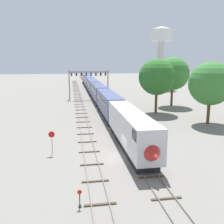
% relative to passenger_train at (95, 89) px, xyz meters
% --- Properties ---
extents(ground_plane, '(400.00, 400.00, 0.00)m').
position_rel_passenger_train_xyz_m(ground_plane, '(-2.00, -51.71, -2.61)').
color(ground_plane, gray).
extents(track_main, '(2.60, 200.00, 0.16)m').
position_rel_passenger_train_xyz_m(track_main, '(0.00, 8.29, -2.54)').
color(track_main, slate).
rests_on(track_main, ground).
extents(track_near, '(2.60, 160.00, 0.16)m').
position_rel_passenger_train_xyz_m(track_near, '(-5.50, -11.71, -2.54)').
color(track_near, slate).
rests_on(track_near, ground).
extents(passenger_train, '(3.04, 116.19, 4.80)m').
position_rel_passenger_train_xyz_m(passenger_train, '(0.00, 0.00, 0.00)').
color(passenger_train, silver).
rests_on(passenger_train, ground).
extents(signal_gantry, '(12.10, 0.49, 8.60)m').
position_rel_passenger_train_xyz_m(signal_gantry, '(-2.25, -4.16, 3.77)').
color(signal_gantry, '#999BA0').
rests_on(signal_gantry, ground).
extents(water_tower, '(8.82, 8.82, 24.77)m').
position_rel_passenger_train_xyz_m(water_tower, '(29.04, 21.88, 16.47)').
color(water_tower, beige).
rests_on(water_tower, ground).
extents(switch_stand, '(0.36, 0.24, 1.46)m').
position_rel_passenger_train_xyz_m(switch_stand, '(-7.10, -61.72, -2.09)').
color(switch_stand, black).
rests_on(switch_stand, ground).
extents(stop_sign, '(0.76, 0.08, 2.88)m').
position_rel_passenger_train_xyz_m(stop_sign, '(-10.00, -49.60, -0.74)').
color(stop_sign, gray).
rests_on(stop_sign, ground).
extents(trackside_tree_left, '(7.70, 7.70, 11.12)m').
position_rel_passenger_train_xyz_m(trackside_tree_left, '(16.87, -38.33, 4.64)').
color(trackside_tree_left, brown).
rests_on(trackside_tree_left, ground).
extents(trackside_tree_mid, '(8.13, 8.13, 12.17)m').
position_rel_passenger_train_xyz_m(trackside_tree_mid, '(17.46, -19.73, 5.48)').
color(trackside_tree_mid, brown).
rests_on(trackside_tree_mid, ground).
extents(trackside_tree_right, '(7.81, 7.81, 11.74)m').
position_rel_passenger_train_xyz_m(trackside_tree_right, '(10.74, -27.38, 5.20)').
color(trackside_tree_right, brown).
rests_on(trackside_tree_right, ground).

